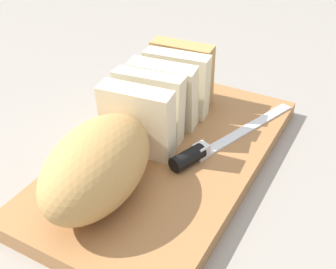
% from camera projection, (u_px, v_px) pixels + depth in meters
% --- Properties ---
extents(ground_plane, '(3.00, 3.00, 0.00)m').
position_uv_depth(ground_plane, '(168.00, 165.00, 0.64)').
color(ground_plane, gray).
extents(cutting_board, '(0.46, 0.26, 0.02)m').
position_uv_depth(cutting_board, '(168.00, 158.00, 0.63)').
color(cutting_board, '#9E6B3D').
rests_on(cutting_board, ground_plane).
extents(bread_loaf, '(0.39, 0.15, 0.10)m').
position_uv_depth(bread_loaf, '(131.00, 129.00, 0.58)').
color(bread_loaf, tan).
rests_on(bread_loaf, cutting_board).
extents(bread_knife, '(0.25, 0.10, 0.02)m').
position_uv_depth(bread_knife, '(205.00, 149.00, 0.61)').
color(bread_knife, silver).
rests_on(bread_knife, cutting_board).
extents(crumb_near_knife, '(0.01, 0.01, 0.01)m').
position_uv_depth(crumb_near_knife, '(203.00, 140.00, 0.64)').
color(crumb_near_knife, tan).
rests_on(crumb_near_knife, cutting_board).
extents(crumb_near_loaf, '(0.01, 0.01, 0.01)m').
position_uv_depth(crumb_near_loaf, '(127.00, 170.00, 0.58)').
color(crumb_near_loaf, tan).
rests_on(crumb_near_loaf, cutting_board).
extents(crumb_stray_left, '(0.00, 0.00, 0.00)m').
position_uv_depth(crumb_stray_left, '(190.00, 158.00, 0.61)').
color(crumb_stray_left, tan).
rests_on(crumb_stray_left, cutting_board).
extents(crumb_stray_right, '(0.01, 0.01, 0.01)m').
position_uv_depth(crumb_stray_right, '(177.00, 159.00, 0.61)').
color(crumb_stray_right, tan).
rests_on(crumb_stray_right, cutting_board).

